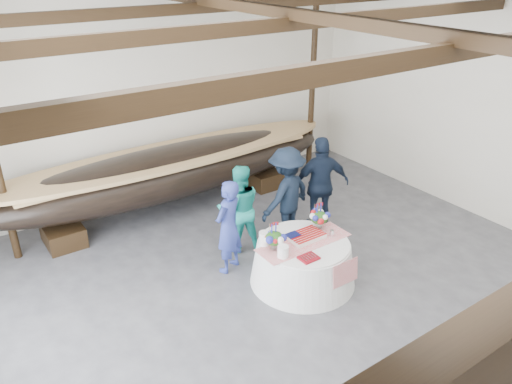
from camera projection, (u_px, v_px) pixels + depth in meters
floor at (344, 337)px, 7.34m from camera, size 10.00×12.00×0.01m
wall_back at (159, 98)px, 10.81m from camera, size 10.00×0.02×4.50m
ceiling at (377, 14)px, 5.38m from camera, size 10.00×12.00×0.01m
pavilion_structure at (322, 50)px, 6.23m from camera, size 9.80×11.76×4.50m
longboat_display at (171, 171)px, 10.49m from camera, size 7.84×1.57×1.47m
banquet_table at (303, 262)px, 8.42m from camera, size 1.79×1.79×0.77m
tabletop_items at (297, 232)px, 8.26m from camera, size 1.65×0.95×0.40m
guest_woman_blue at (228, 227)px, 8.55m from camera, size 0.74×0.64×1.71m
guest_woman_teal at (239, 208)px, 9.17m from camera, size 0.99×0.88×1.70m
guest_man_left at (286, 195)px, 9.47m from camera, size 1.35×0.95×1.89m
guest_man_right at (321, 185)px, 9.79m from camera, size 1.25×0.87×1.97m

